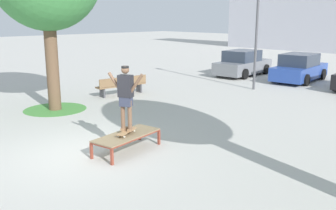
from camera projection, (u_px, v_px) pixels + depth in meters
The scene contains 9 objects.
ground_plane at pixel (81, 154), 9.74m from camera, with size 120.00×120.00×0.00m, color #B7B5AD.
skate_box at pixel (127, 136), 9.84m from camera, with size 1.07×2.00×0.46m.
skateboard at pixel (127, 132), 9.82m from camera, with size 0.51×0.81×0.09m.
skater at pixel (126, 94), 9.59m from camera, with size 0.94×0.48×1.69m.
grass_patch_near_left at pixel (55, 109), 14.42m from camera, with size 2.34×2.34×0.01m, color #47893D.
car_grey at pixel (243, 64), 22.65m from camera, with size 2.21×4.34×1.50m.
car_blue at pixel (299, 68), 20.61m from camera, with size 2.26×4.36×1.50m.
park_bench at pixel (122, 85), 16.99m from camera, with size 0.70×2.43×0.83m.
light_post at pixel (258, 8), 17.52m from camera, with size 0.36×0.36×5.83m.
Camera 1 is at (8.14, -4.82, 3.44)m, focal length 40.52 mm.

